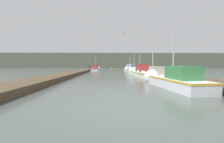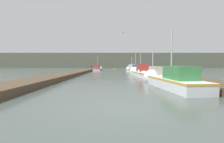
{
  "view_description": "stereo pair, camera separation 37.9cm",
  "coord_description": "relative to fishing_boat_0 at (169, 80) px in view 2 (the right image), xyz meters",
  "views": [
    {
      "loc": [
        -0.66,
        -5.08,
        1.5
      ],
      "look_at": [
        -0.34,
        8.51,
        0.85
      ],
      "focal_mm": 24.0,
      "sensor_mm": 36.0,
      "label": 1
    },
    {
      "loc": [
        -0.29,
        -5.08,
        1.5
      ],
      "look_at": [
        -0.34,
        8.51,
        0.85
      ],
      "focal_mm": 24.0,
      "sensor_mm": 36.0,
      "label": 2
    }
  ],
  "objects": [
    {
      "name": "dock_left",
      "position": [
        -9.51,
        11.08,
        -0.25
      ],
      "size": [
        2.52,
        40.0,
        0.41
      ],
      "color": "#4C3D2B",
      "rests_on": "ground_plane"
    },
    {
      "name": "dock_right",
      "position": [
        2.53,
        11.08,
        -0.25
      ],
      "size": [
        2.52,
        40.0,
        0.41
      ],
      "color": "#4C3D2B",
      "rests_on": "ground_plane"
    },
    {
      "name": "fishing_boat_2",
      "position": [
        0.01,
        10.38,
        -0.01
      ],
      "size": [
        2.11,
        6.38,
        3.54
      ],
      "rotation": [
        0.0,
        0.0,
        0.06
      ],
      "color": "silver",
      "rests_on": "ground_plane"
    },
    {
      "name": "seagull_1",
      "position": [
        -2.6,
        5.33,
        4.22
      ],
      "size": [
        0.31,
        0.56,
        0.12
      ],
      "rotation": [
        0.0,
        0.0,
        1.3
      ],
      "color": "white"
    },
    {
      "name": "fishing_boat_1",
      "position": [
        0.26,
        5.5,
        -0.08
      ],
      "size": [
        2.11,
        6.43,
        4.05
      ],
      "rotation": [
        0.0,
        0.0,
        0.09
      ],
      "color": "silver",
      "rests_on": "ground_plane"
    },
    {
      "name": "fishing_boat_0",
      "position": [
        0.0,
        0.0,
        0.0
      ],
      "size": [
        2.14,
        6.64,
        4.2
      ],
      "rotation": [
        0.0,
        0.0,
        0.09
      ],
      "color": "silver",
      "rests_on": "ground_plane"
    },
    {
      "name": "mooring_piling_1",
      "position": [
        1.48,
        1.42,
        0.11
      ],
      "size": [
        0.28,
        0.28,
        1.13
      ],
      "color": "#473523",
      "rests_on": "ground_plane"
    },
    {
      "name": "mooring_piling_0",
      "position": [
        -8.5,
        25.04,
        0.26
      ],
      "size": [
        0.26,
        0.26,
        1.42
      ],
      "color": "#473523",
      "rests_on": "ground_plane"
    },
    {
      "name": "fishing_boat_4",
      "position": [
        0.22,
        20.93,
        -0.01
      ],
      "size": [
        1.82,
        6.06,
        3.61
      ],
      "rotation": [
        0.0,
        0.0,
        -0.0
      ],
      "color": "silver",
      "rests_on": "ground_plane"
    },
    {
      "name": "distant_shore_ridge",
      "position": [
        -3.49,
        63.46,
        2.83
      ],
      "size": [
        120.0,
        16.0,
        6.59
      ],
      "color": "#565B4C",
      "rests_on": "ground_plane"
    },
    {
      "name": "fishing_boat_5",
      "position": [
        -7.17,
        26.16,
        -0.05
      ],
      "size": [
        2.01,
        5.61,
        4.24
      ],
      "rotation": [
        0.0,
        0.0,
        -0.05
      ],
      "color": "silver",
      "rests_on": "ground_plane"
    },
    {
      "name": "fishing_boat_3",
      "position": [
        0.25,
        15.87,
        -0.01
      ],
      "size": [
        1.7,
        4.83,
        4.96
      ],
      "rotation": [
        0.0,
        0.0,
        -0.03
      ],
      "color": "silver",
      "rests_on": "ground_plane"
    },
    {
      "name": "channel_buoy",
      "position": [
        -3.11,
        33.05,
        -0.31
      ],
      "size": [
        0.51,
        0.51,
        1.01
      ],
      "color": "gold",
      "rests_on": "ground_plane"
    },
    {
      "name": "mooring_piling_2",
      "position": [
        1.27,
        14.79,
        0.18
      ],
      "size": [
        0.37,
        0.37,
        1.26
      ],
      "color": "#473523",
      "rests_on": "ground_plane"
    },
    {
      "name": "ground_plane",
      "position": [
        -3.49,
        -4.92,
        -0.46
      ],
      "size": [
        200.0,
        200.0,
        0.0
      ],
      "color": "#47514C"
    }
  ]
}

